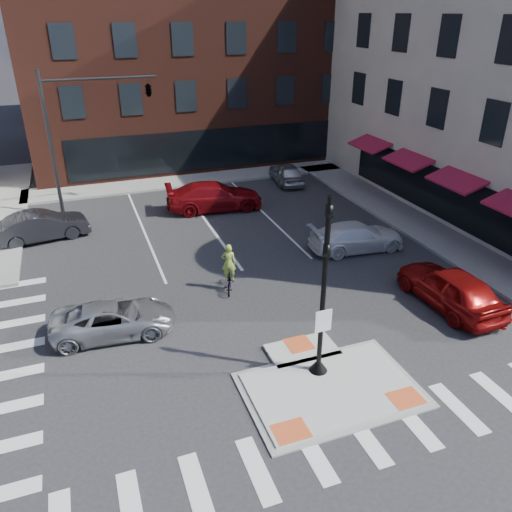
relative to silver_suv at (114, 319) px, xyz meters
name	(u,v)px	position (x,y,z in m)	size (l,w,h in m)	color
ground	(323,381)	(5.96, -5.00, -0.61)	(120.00, 120.00, 0.00)	#28282B
refuge_island	(327,384)	(5.96, -5.26, -0.56)	(5.40, 4.65, 0.13)	gray
sidewalk_e	(415,222)	(16.76, 5.00, -0.54)	(3.00, 24.00, 0.15)	gray
sidewalk_n	(219,176)	(8.96, 17.00, -0.54)	(26.00, 3.00, 0.15)	gray
building_n	(181,50)	(8.96, 26.99, 7.19)	(24.40, 18.40, 15.50)	#4B2117
building_far_left	(82,66)	(1.96, 47.00, 4.39)	(10.00, 12.00, 10.00)	slate
building_far_right	(190,52)	(14.96, 49.00, 5.39)	(12.00, 12.00, 12.00)	brown
signal_pole	(322,312)	(5.96, -4.60, 1.74)	(0.60, 0.60, 5.98)	black
mast_arm_signal	(122,101)	(2.48, 13.00, 5.59)	(6.10, 2.24, 8.00)	black
silver_suv	(114,319)	(0.00, 0.00, 0.00)	(2.03, 4.41, 1.23)	#A5A8AC
red_sedan	(450,288)	(12.71, -2.65, 0.21)	(1.94, 4.83, 1.65)	maroon
white_pickup	(357,237)	(11.96, 3.22, 0.07)	(1.93, 4.74, 1.37)	white
bg_car_dark	(42,226)	(-2.54, 9.85, 0.14)	(1.59, 4.55, 1.50)	#232328
bg_car_silver	(286,173)	(12.96, 14.22, 0.08)	(1.63, 4.05, 1.38)	#B9BBC1
bg_car_red	(214,196)	(6.95, 11.00, 0.20)	(2.29, 5.62, 1.63)	maroon
cyclist	(229,275)	(4.88, 1.60, 0.09)	(1.07, 1.74, 2.10)	#3F3F44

